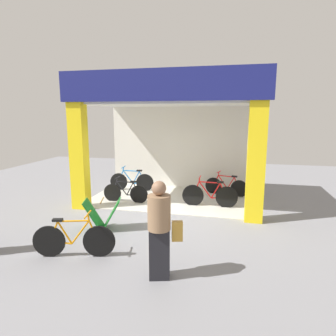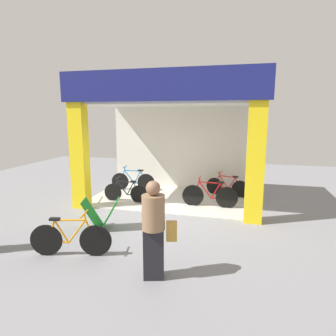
% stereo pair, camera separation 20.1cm
% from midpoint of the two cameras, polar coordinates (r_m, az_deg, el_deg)
% --- Properties ---
extents(ground_plane, '(18.58, 18.58, 0.00)m').
position_cam_midpoint_polar(ground_plane, '(8.18, -0.65, -8.91)').
color(ground_plane, gray).
rests_on(ground_plane, ground).
extents(shop_facade, '(5.49, 3.41, 3.83)m').
position_cam_midpoint_polar(shop_facade, '(9.25, 1.82, 6.28)').
color(shop_facade, beige).
rests_on(shop_facade, ground).
extents(bicycle_inside_0, '(1.63, 0.45, 0.90)m').
position_cam_midpoint_polar(bicycle_inside_0, '(8.74, 8.81, -5.30)').
color(bicycle_inside_0, black).
rests_on(bicycle_inside_0, ground).
extents(bicycle_inside_1, '(1.43, 0.46, 0.80)m').
position_cam_midpoint_polar(bicycle_inside_1, '(10.03, 12.05, -3.57)').
color(bicycle_inside_1, black).
rests_on(bicycle_inside_1, ground).
extents(bicycle_inside_2, '(1.44, 0.39, 0.79)m').
position_cam_midpoint_polar(bicycle_inside_2, '(9.21, -7.56, -4.72)').
color(bicycle_inside_2, black).
rests_on(bicycle_inside_2, ground).
extents(bicycle_inside_3, '(1.58, 0.44, 0.87)m').
position_cam_midpoint_polar(bicycle_inside_3, '(10.58, -6.27, -2.53)').
color(bicycle_inside_3, black).
rests_on(bicycle_inside_3, ground).
extents(bicycle_parked_0, '(1.55, 0.48, 0.87)m').
position_cam_midpoint_polar(bicycle_parked_0, '(6.07, -17.55, -12.99)').
color(bicycle_parked_0, black).
rests_on(bicycle_parked_0, ground).
extents(sandwich_board_sign, '(0.95, 0.72, 0.74)m').
position_cam_midpoint_polar(sandwich_board_sign, '(7.21, -12.11, -8.78)').
color(sandwich_board_sign, '#197226').
rests_on(sandwich_board_sign, ground).
extents(pedestrian_1, '(0.62, 0.46, 1.67)m').
position_cam_midpoint_polar(pedestrian_1, '(4.88, -1.53, -11.69)').
color(pedestrian_1, black).
rests_on(pedestrian_1, ground).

